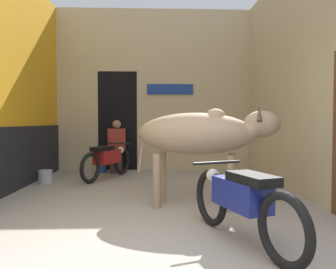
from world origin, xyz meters
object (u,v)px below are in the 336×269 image
object	(u,v)px
motorcycle_near	(241,200)
shopkeeper_seated	(117,145)
motorcycle_far	(107,159)
bucket	(45,177)
cow	(202,135)
plastic_stool	(101,162)

from	to	relation	value
motorcycle_near	shopkeeper_seated	bearing A→B (deg)	111.13
motorcycle_near	motorcycle_far	world-z (taller)	motorcycle_near
motorcycle_far	shopkeeper_seated	distance (m)	0.87
motorcycle_near	bucket	size ratio (longest dim) A/B	6.82
cow	motorcycle_far	xyz separation A→B (m)	(-1.65, 2.35, -0.60)
plastic_stool	cow	bearing A→B (deg)	-58.92
motorcycle_near	plastic_stool	bearing A→B (deg)	114.99
motorcycle_near	plastic_stool	size ratio (longest dim) A/B	3.78
motorcycle_far	shopkeeper_seated	size ratio (longest dim) A/B	1.34
motorcycle_near	plastic_stool	distance (m)	5.00
motorcycle_near	bucket	world-z (taller)	motorcycle_near
motorcycle_near	shopkeeper_seated	world-z (taller)	shopkeeper_seated
motorcycle_near	cow	bearing A→B (deg)	98.39
motorcycle_far	shopkeeper_seated	world-z (taller)	shopkeeper_seated
bucket	plastic_stool	bearing A→B (deg)	57.09
plastic_stool	bucket	xyz separation A→B (m)	(-0.86, -1.32, -0.12)
motorcycle_near	shopkeeper_seated	size ratio (longest dim) A/B	1.44
shopkeeper_seated	bucket	xyz separation A→B (m)	(-1.21, -1.33, -0.52)
cow	plastic_stool	bearing A→B (deg)	121.08
shopkeeper_seated	motorcycle_near	bearing A→B (deg)	-68.87
cow	motorcycle_far	size ratio (longest dim) A/B	1.22
motorcycle_near	shopkeeper_seated	xyz separation A→B (m)	(-1.76, 4.54, 0.22)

